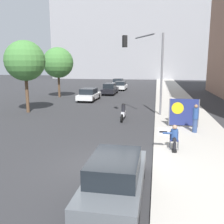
{
  "coord_description": "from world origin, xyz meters",
  "views": [
    {
      "loc": [
        1.97,
        -9.56,
        4.16
      ],
      "look_at": [
        -0.5,
        4.22,
        1.47
      ],
      "focal_mm": 40.0,
      "sensor_mm": 36.0,
      "label": 1
    }
  ],
  "objects_px": {
    "car_on_road_distant": "(121,86)",
    "car_on_road_far_lane": "(118,83)",
    "car_on_road_nearest": "(89,94)",
    "pedestrian_behind": "(173,111)",
    "street_tree_near_curb": "(25,61)",
    "street_tree_midblock": "(58,63)",
    "seated_protester": "(174,137)",
    "car_on_road_midblock": "(110,89)",
    "traffic_light_pole": "(149,61)",
    "motorcycle_on_road": "(123,113)",
    "parked_car_curbside": "(115,176)",
    "jogger_on_sidewalk": "(195,118)",
    "protest_banner": "(184,112)"
  },
  "relations": [
    {
      "from": "pedestrian_behind",
      "to": "motorcycle_on_road",
      "type": "xyz_separation_m",
      "value": [
        -3.61,
        0.77,
        -0.42
      ]
    },
    {
      "from": "car_on_road_nearest",
      "to": "car_on_road_far_lane",
      "type": "bearing_deg",
      "value": 88.5
    },
    {
      "from": "seated_protester",
      "to": "car_on_road_midblock",
      "type": "relative_size",
      "value": 0.25
    },
    {
      "from": "jogger_on_sidewalk",
      "to": "traffic_light_pole",
      "type": "height_order",
      "value": "traffic_light_pole"
    },
    {
      "from": "jogger_on_sidewalk",
      "to": "pedestrian_behind",
      "type": "bearing_deg",
      "value": -74.4
    },
    {
      "from": "protest_banner",
      "to": "traffic_light_pole",
      "type": "distance_m",
      "value": 5.23
    },
    {
      "from": "jogger_on_sidewalk",
      "to": "parked_car_curbside",
      "type": "bearing_deg",
      "value": 56.02
    },
    {
      "from": "car_on_road_distant",
      "to": "car_on_road_far_lane",
      "type": "bearing_deg",
      "value": 102.16
    },
    {
      "from": "seated_protester",
      "to": "traffic_light_pole",
      "type": "xyz_separation_m",
      "value": [
        -1.51,
        7.86,
        3.66
      ]
    },
    {
      "from": "protest_banner",
      "to": "car_on_road_midblock",
      "type": "xyz_separation_m",
      "value": [
        -8.18,
        17.88,
        -0.34
      ]
    },
    {
      "from": "seated_protester",
      "to": "traffic_light_pole",
      "type": "height_order",
      "value": "traffic_light_pole"
    },
    {
      "from": "car_on_road_distant",
      "to": "street_tree_midblock",
      "type": "distance_m",
      "value": 12.62
    },
    {
      "from": "car_on_road_distant",
      "to": "street_tree_midblock",
      "type": "relative_size",
      "value": 0.66
    },
    {
      "from": "car_on_road_midblock",
      "to": "street_tree_midblock",
      "type": "bearing_deg",
      "value": -143.54
    },
    {
      "from": "pedestrian_behind",
      "to": "parked_car_curbside",
      "type": "xyz_separation_m",
      "value": [
        -2.4,
        -10.26,
        -0.28
      ]
    },
    {
      "from": "seated_protester",
      "to": "protest_banner",
      "type": "relative_size",
      "value": 0.63
    },
    {
      "from": "car_on_road_midblock",
      "to": "jogger_on_sidewalk",
      "type": "bearing_deg",
      "value": -65.43
    },
    {
      "from": "traffic_light_pole",
      "to": "car_on_road_midblock",
      "type": "xyz_separation_m",
      "value": [
        -5.79,
        14.62,
        -3.66
      ]
    },
    {
      "from": "motorcycle_on_road",
      "to": "street_tree_midblock",
      "type": "bearing_deg",
      "value": 129.95
    },
    {
      "from": "parked_car_curbside",
      "to": "car_on_road_far_lane",
      "type": "relative_size",
      "value": 1.07
    },
    {
      "from": "pedestrian_behind",
      "to": "street_tree_midblock",
      "type": "bearing_deg",
      "value": 59.68
    },
    {
      "from": "traffic_light_pole",
      "to": "street_tree_near_curb",
      "type": "xyz_separation_m",
      "value": [
        -10.43,
        0.23,
        -0.0
      ]
    },
    {
      "from": "car_on_road_nearest",
      "to": "jogger_on_sidewalk",
      "type": "bearing_deg",
      "value": -51.51
    },
    {
      "from": "traffic_light_pole",
      "to": "seated_protester",
      "type": "bearing_deg",
      "value": -79.1
    },
    {
      "from": "seated_protester",
      "to": "pedestrian_behind",
      "type": "relative_size",
      "value": 0.71
    },
    {
      "from": "traffic_light_pole",
      "to": "street_tree_midblock",
      "type": "height_order",
      "value": "traffic_light_pole"
    },
    {
      "from": "car_on_road_midblock",
      "to": "protest_banner",
      "type": "bearing_deg",
      "value": -65.42
    },
    {
      "from": "traffic_light_pole",
      "to": "car_on_road_far_lane",
      "type": "distance_m",
      "value": 28.03
    },
    {
      "from": "parked_car_curbside",
      "to": "jogger_on_sidewalk",
      "type": "bearing_deg",
      "value": 65.92
    },
    {
      "from": "parked_car_curbside",
      "to": "motorcycle_on_road",
      "type": "distance_m",
      "value": 11.1
    },
    {
      "from": "parked_car_curbside",
      "to": "car_on_road_far_lane",
      "type": "bearing_deg",
      "value": 98.63
    },
    {
      "from": "car_on_road_midblock",
      "to": "car_on_road_far_lane",
      "type": "relative_size",
      "value": 1.13
    },
    {
      "from": "traffic_light_pole",
      "to": "parked_car_curbside",
      "type": "xyz_separation_m",
      "value": [
        -0.57,
        -12.4,
        -3.73
      ]
    },
    {
      "from": "motorcycle_on_road",
      "to": "street_tree_near_curb",
      "type": "bearing_deg",
      "value": 169.55
    },
    {
      "from": "street_tree_near_curb",
      "to": "protest_banner",
      "type": "bearing_deg",
      "value": -15.23
    },
    {
      "from": "street_tree_near_curb",
      "to": "street_tree_midblock",
      "type": "xyz_separation_m",
      "value": [
        -1.16,
        10.11,
        -0.1
      ]
    },
    {
      "from": "pedestrian_behind",
      "to": "car_on_road_far_lane",
      "type": "bearing_deg",
      "value": 28.65
    },
    {
      "from": "car_on_road_distant",
      "to": "car_on_road_far_lane",
      "type": "relative_size",
      "value": 0.98
    },
    {
      "from": "motorcycle_on_road",
      "to": "car_on_road_far_lane",
      "type": "bearing_deg",
      "value": 99.55
    },
    {
      "from": "parked_car_curbside",
      "to": "street_tree_near_curb",
      "type": "xyz_separation_m",
      "value": [
        -9.86,
        12.63,
        3.73
      ]
    },
    {
      "from": "seated_protester",
      "to": "street_tree_midblock",
      "type": "xyz_separation_m",
      "value": [
        -13.1,
        18.2,
        3.56
      ]
    },
    {
      "from": "pedestrian_behind",
      "to": "car_on_road_distant",
      "type": "height_order",
      "value": "pedestrian_behind"
    },
    {
      "from": "motorcycle_on_road",
      "to": "car_on_road_distant",
      "type": "bearing_deg",
      "value": 98.77
    },
    {
      "from": "seated_protester",
      "to": "car_on_road_far_lane",
      "type": "xyz_separation_m",
      "value": [
        -8.06,
        34.86,
        -0.03
      ]
    },
    {
      "from": "traffic_light_pole",
      "to": "motorcycle_on_road",
      "type": "bearing_deg",
      "value": -142.43
    },
    {
      "from": "pedestrian_behind",
      "to": "protest_banner",
      "type": "distance_m",
      "value": 1.26
    },
    {
      "from": "jogger_on_sidewalk",
      "to": "car_on_road_far_lane",
      "type": "bearing_deg",
      "value": -83.11
    },
    {
      "from": "jogger_on_sidewalk",
      "to": "car_on_road_distant",
      "type": "height_order",
      "value": "jogger_on_sidewalk"
    },
    {
      "from": "street_tree_midblock",
      "to": "street_tree_near_curb",
      "type": "bearing_deg",
      "value": -83.48
    },
    {
      "from": "street_tree_near_curb",
      "to": "street_tree_midblock",
      "type": "bearing_deg",
      "value": 96.52
    }
  ]
}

